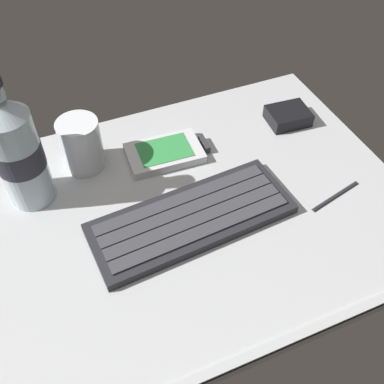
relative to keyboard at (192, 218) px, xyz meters
The scene contains 7 objects.
ground_plane 3.29cm from the keyboard, 64.07° to the left, with size 64.00×48.00×2.80cm.
keyboard is the anchor object (origin of this frame).
handheld_device 14.33cm from the keyboard, 82.51° to the left, with size 13.09×8.24×1.50cm.
juice_cup 20.82cm from the keyboard, 122.65° to the left, with size 6.40×6.40×8.50cm.
water_bottle 25.59cm from the keyboard, 145.25° to the left, with size 6.73×6.73×20.80cm.
charger_block 28.15cm from the keyboard, 30.28° to the left, with size 7.00×5.60×2.40cm, color black.
stylus_pen 22.13cm from the keyboard, 10.59° to the right, with size 0.70×0.70×9.50cm, color #26262B.
Camera 1 is at (-16.66, -39.47, 50.56)cm, focal length 41.96 mm.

